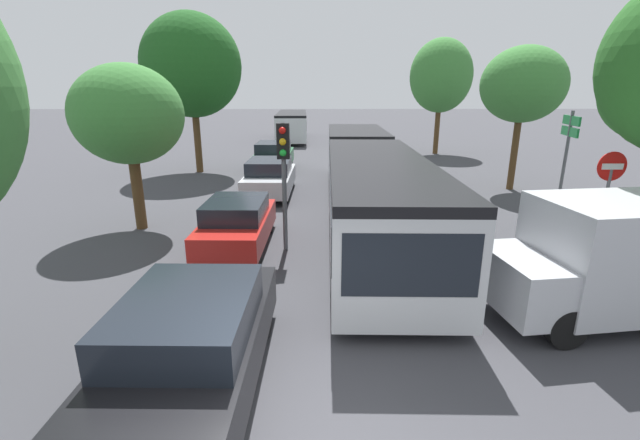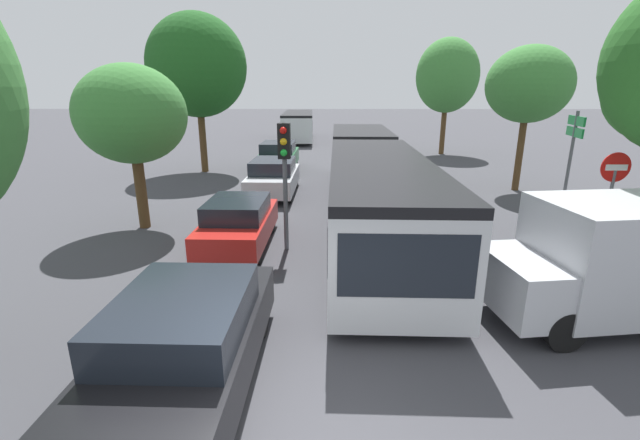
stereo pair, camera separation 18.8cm
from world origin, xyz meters
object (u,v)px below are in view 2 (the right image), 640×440
city_bus_rear (298,124)px  queued_car_green (279,156)px  tree_left_far (197,66)px  tree_right_mid (531,87)px  white_van (637,258)px  tree_right_far (447,76)px  articulated_bus (369,174)px  tree_left_mid (132,115)px  queued_car_silver (273,177)px  traffic_light (284,159)px  queued_car_black (187,341)px  no_entry_sign (611,192)px  direction_sign_post (572,145)px  queued_car_red (239,223)px

city_bus_rear → queued_car_green: bearing=177.5°
city_bus_rear → tree_left_far: 16.70m
tree_left_far → tree_right_mid: bearing=-16.6°
white_van → tree_right_far: bearing=-103.0°
articulated_bus → tree_left_mid: 7.71m
queued_car_silver → traffic_light: traffic_light is taller
tree_right_far → queued_car_silver: bearing=-130.1°
queued_car_silver → tree_right_mid: tree_right_mid is taller
white_van → articulated_bus: bearing=-66.6°
queued_car_green → traffic_light: bearing=-171.9°
queued_car_green → queued_car_silver: bearing=-174.9°
traffic_light → queued_car_silver: bearing=-169.4°
tree_right_mid → tree_right_far: size_ratio=0.80×
queued_car_silver → queued_car_green: bearing=5.1°
queued_car_black → tree_right_mid: (10.43, 13.08, 3.56)m
traffic_light → tree_left_far: size_ratio=0.43×
queued_car_black → tree_left_far: tree_left_far is taller
no_entry_sign → tree_left_far: (-13.21, 12.85, 3.49)m
no_entry_sign → tree_left_mid: tree_left_mid is taller
white_van → direction_sign_post: 6.55m
queued_car_silver → tree_left_far: tree_left_far is taller
queued_car_black → queued_car_green: bearing=3.0°
queued_car_red → tree_right_far: tree_right_far is taller
queued_car_silver → tree_right_far: tree_right_far is taller
queued_car_red → tree_right_mid: bearing=-55.2°
queued_car_silver → tree_right_far: (10.20, 12.13, 4.35)m
queued_car_silver → tree_left_far: size_ratio=0.55×
no_entry_sign → tree_left_far: size_ratio=0.36×
direction_sign_post → tree_right_far: size_ratio=0.48×
traffic_light → white_van: bearing=63.0°
queued_car_silver → queued_car_green: size_ratio=0.98×
queued_car_black → tree_left_mid: size_ratio=0.89×
city_bus_rear → no_entry_sign: no_entry_sign is taller
articulated_bus → queued_car_red: (-3.91, -3.31, -0.75)m
queued_car_black → no_entry_sign: size_ratio=1.58×
white_van → tree_left_far: size_ratio=0.66×
tree_right_mid → tree_right_far: 11.24m
traffic_light → no_entry_sign: 7.94m
tree_right_mid → queued_car_red: bearing=-146.6°
no_entry_sign → traffic_light: bearing=-97.7°
direction_sign_post → tree_right_far: bearing=-79.4°
queued_car_green → tree_left_far: tree_left_far is taller
queued_car_green → traffic_light: traffic_light is taller
articulated_bus → tree_right_mid: size_ratio=2.82×
city_bus_rear → no_entry_sign: (9.03, -28.52, 0.51)m
queued_car_silver → direction_sign_post: 10.76m
articulated_bus → tree_left_far: size_ratio=2.13×
queued_car_green → direction_sign_post: bearing=-132.3°
city_bus_rear → traffic_light: bearing=-179.1°
city_bus_rear → queued_car_silver: size_ratio=2.55×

